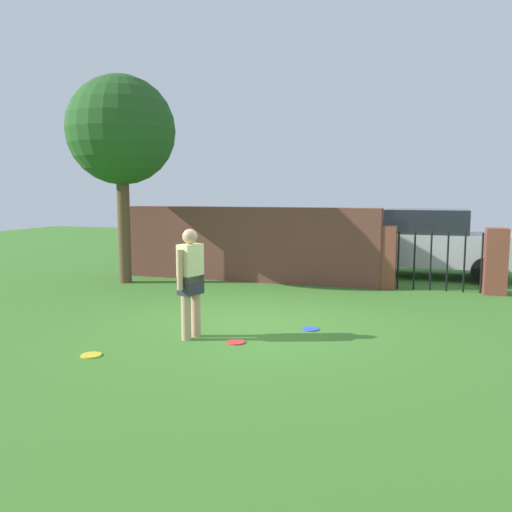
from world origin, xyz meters
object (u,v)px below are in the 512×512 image
Objects in this scene: tree at (121,132)px; frisbee_blue at (310,329)px; car at (426,243)px; frisbee_red at (236,342)px; person at (190,278)px; frisbee_yellow at (91,355)px.

tree is 17.89× the size of frisbee_blue.
car reaches higher than frisbee_blue.
car is at bearing 74.44° from frisbee_blue.
tree is at bearing 150.60° from frisbee_blue.
frisbee_blue and frisbee_red have the same top height.
frisbee_blue is 1.35m from frisbee_red.
tree is 1.14× the size of car.
frisbee_blue is at bearing -103.84° from car.
person reaches higher than frisbee_blue.
frisbee_yellow and frisbee_red have the same top height.
car is (6.82, 3.20, -2.68)m from tree.
tree is 17.89× the size of frisbee_yellow.
tree reaches higher than frisbee_blue.
tree is 6.74m from frisbee_yellow.
car is 7.62m from frisbee_red.
frisbee_yellow is (-0.90, -1.18, -0.89)m from person.
frisbee_red is (1.61, 1.15, 0.00)m from frisbee_yellow.
tree is 6.79m from frisbee_red.
car is at bearing 171.51° from person.
frisbee_red is (-2.56, -7.13, -0.85)m from car.
person is at bearing 52.85° from frisbee_yellow.
car is 15.74× the size of frisbee_red.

